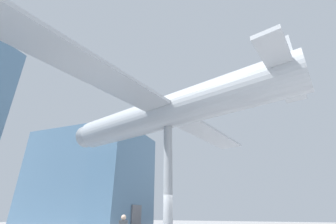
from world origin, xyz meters
The scene contains 3 objects.
glass_pavilion_right centered at (8.83, 12.10, 4.80)m, with size 8.11×11.28×10.18m.
support_pylon_central centered at (0.00, 0.00, 3.08)m, with size 0.48×0.48×6.17m.
suspended_airplane centered at (0.04, 0.16, 7.15)m, with size 19.22×15.79×3.00m.
Camera 1 is at (-11.40, -4.31, 1.72)m, focal length 24.00 mm.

